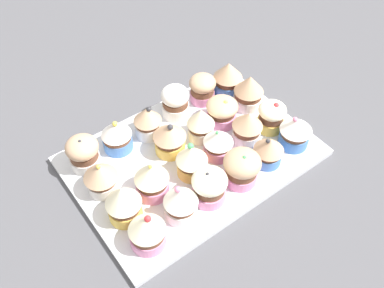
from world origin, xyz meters
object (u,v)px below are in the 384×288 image
at_px(baking_tray, 192,156).
at_px(cupcake_16, 249,91).
at_px(cupcake_15, 222,111).
at_px(cupcake_22, 228,77).
at_px(cupcake_5, 296,131).
at_px(cupcake_8, 192,160).
at_px(cupcake_11, 271,116).
at_px(cupcake_20, 175,101).
at_px(cupcake_1, 181,201).
at_px(cupcake_18, 117,135).
at_px(cupcake_2, 209,186).
at_px(cupcake_14, 201,123).
at_px(cupcake_10, 247,126).
at_px(cupcake_3, 242,167).
at_px(cupcake_13, 170,137).
at_px(cupcake_6, 123,202).
at_px(cupcake_9, 218,142).
at_px(cupcake_12, 101,177).
at_px(cupcake_19, 148,121).
at_px(cupcake_21, 202,88).
at_px(cupcake_17, 83,152).
at_px(cupcake_7, 152,178).
at_px(cupcake_0, 147,230).
at_px(cupcake_4, 269,150).

xyz_separation_m(baking_tray, cupcake_16, (0.18, 0.04, 0.05)).
xyz_separation_m(cupcake_15, cupcake_22, (0.07, 0.07, 0.01)).
xyz_separation_m(cupcake_5, cupcake_8, (-0.21, 0.06, 0.00)).
bearing_deg(cupcake_11, cupcake_20, 131.45).
bearing_deg(baking_tray, cupcake_8, -127.39).
xyz_separation_m(baking_tray, cupcake_1, (-0.10, -0.10, 0.05)).
distance_m(cupcake_8, cupcake_18, 0.16).
height_order(cupcake_2, cupcake_20, cupcake_20).
relative_size(cupcake_11, cupcake_14, 0.94).
height_order(cupcake_5, cupcake_10, same).
xyz_separation_m(cupcake_3, cupcake_13, (-0.06, 0.14, 0.00)).
bearing_deg(baking_tray, cupcake_16, 12.58).
relative_size(cupcake_6, cupcake_10, 1.10).
bearing_deg(cupcake_18, cupcake_22, -0.12).
bearing_deg(cupcake_22, cupcake_9, -135.50).
bearing_deg(cupcake_22, cupcake_1, -143.66).
bearing_deg(cupcake_12, cupcake_11, -11.07).
xyz_separation_m(cupcake_9, cupcake_19, (-0.08, 0.13, 0.00)).
bearing_deg(cupcake_15, cupcake_3, -116.12).
relative_size(cupcake_11, cupcake_16, 0.88).
bearing_deg(cupcake_8, cupcake_12, 156.46).
distance_m(cupcake_9, cupcake_14, 0.06).
bearing_deg(cupcake_8, cupcake_21, 46.74).
height_order(cupcake_12, cupcake_15, cupcake_12).
xyz_separation_m(cupcake_14, cupcake_21, (0.07, 0.08, -0.00)).
bearing_deg(cupcake_12, cupcake_17, 88.96).
distance_m(cupcake_15, cupcake_16, 0.08).
bearing_deg(cupcake_14, cupcake_10, -41.92).
relative_size(cupcake_1, cupcake_10, 1.11).
bearing_deg(cupcake_12, cupcake_22, 11.41).
distance_m(cupcake_3, cupcake_6, 0.22).
xyz_separation_m(cupcake_5, cupcake_17, (-0.36, 0.20, 0.00)).
bearing_deg(cupcake_8, cupcake_13, 90.27).
bearing_deg(cupcake_12, cupcake_9, -15.04).
bearing_deg(cupcake_11, cupcake_13, 159.91).
bearing_deg(cupcake_22, cupcake_15, -136.81).
distance_m(cupcake_1, cupcake_22, 0.34).
bearing_deg(cupcake_19, cupcake_13, -81.34).
height_order(cupcake_11, cupcake_14, cupcake_14).
height_order(cupcake_12, cupcake_17, cupcake_17).
bearing_deg(cupcake_7, cupcake_8, -4.52).
relative_size(baking_tray, cupcake_12, 6.43).
xyz_separation_m(cupcake_0, cupcake_10, (0.28, 0.08, 0.00)).
xyz_separation_m(cupcake_2, cupcake_14, (0.08, 0.13, 0.00)).
bearing_deg(cupcake_7, cupcake_21, 32.46).
xyz_separation_m(cupcake_2, cupcake_11, (0.21, 0.06, -0.00)).
bearing_deg(cupcake_7, cupcake_5, -13.40).
xyz_separation_m(baking_tray, cupcake_0, (-0.17, -0.11, 0.04)).
relative_size(cupcake_1, cupcake_4, 1.23).
xyz_separation_m(cupcake_12, cupcake_17, (0.00, 0.07, 0.00)).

